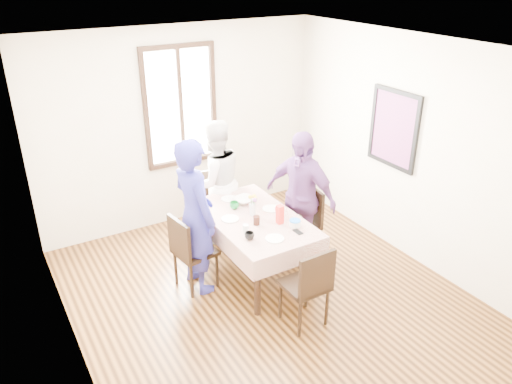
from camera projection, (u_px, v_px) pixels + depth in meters
ground at (268, 296)px, 5.58m from camera, size 4.50×4.50×0.00m
back_wall at (181, 128)px, 6.75m from camera, size 4.00×0.00×4.00m
right_wall at (411, 151)px, 5.93m from camera, size 0.00×4.50×4.50m
window_frame at (180, 106)px, 6.61m from camera, size 1.02×0.06×1.62m
window_pane at (180, 106)px, 6.62m from camera, size 0.90×0.02×1.50m
art_poster at (394, 129)px, 6.06m from camera, size 0.04×0.76×0.96m
dining_table at (254, 246)px, 5.83m from camera, size 0.82×1.46×0.75m
tablecloth at (254, 218)px, 5.67m from camera, size 0.94×1.58×0.01m
chair_left at (195, 251)px, 5.59m from camera, size 0.48×0.48×0.91m
chair_right at (300, 224)px, 6.15m from camera, size 0.46×0.46×0.91m
chair_far at (215, 207)px, 6.58m from camera, size 0.45×0.45×0.91m
chair_near at (304, 285)px, 5.01m from camera, size 0.43×0.43×0.91m
person_left at (195, 216)px, 5.41m from camera, size 0.49×0.69×1.78m
person_far at (215, 182)px, 6.41m from camera, size 0.81×0.64×1.65m
person_right at (300, 197)px, 5.98m from camera, size 0.72×1.05×1.66m
mug_black at (249, 236)px, 5.21m from camera, size 0.12×0.12×0.08m
mug_flag at (279, 212)px, 5.69m from camera, size 0.11×0.11×0.09m
mug_green at (234, 205)px, 5.84m from camera, size 0.15×0.15×0.09m
serving_bowl at (244, 200)px, 6.00m from camera, size 0.29×0.29×0.06m
juice_carton at (280, 214)px, 5.50m from camera, size 0.07×0.07×0.21m
butter_tub at (295, 223)px, 5.47m from camera, size 0.13×0.13×0.06m
jam_jar at (256, 220)px, 5.49m from camera, size 0.07×0.07×0.10m
drinking_glass at (246, 229)px, 5.33m from camera, size 0.07×0.07×0.10m
smartphone at (298, 232)px, 5.36m from camera, size 0.06×0.13×0.01m
flower_vase at (252, 209)px, 5.69m from camera, size 0.07×0.07×0.14m
plate_left at (230, 219)px, 5.62m from camera, size 0.20×0.20×0.01m
plate_right at (271, 209)px, 5.84m from camera, size 0.20×0.20×0.01m
plate_far at (229, 199)px, 6.09m from camera, size 0.20×0.20×0.01m
plate_near at (275, 239)px, 5.22m from camera, size 0.20×0.20×0.01m
butter_lid at (295, 220)px, 5.45m from camera, size 0.12×0.12×0.01m
flower_bunch at (252, 200)px, 5.64m from camera, size 0.09×0.09×0.10m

